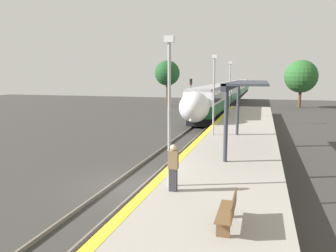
% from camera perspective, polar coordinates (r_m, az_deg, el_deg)
% --- Properties ---
extents(ground_plane, '(120.00, 120.00, 0.00)m').
position_cam_1_polar(ground_plane, '(15.68, -6.77, -10.24)').
color(ground_plane, '#383533').
extents(rail_left, '(0.08, 90.00, 0.15)m').
position_cam_1_polar(rail_left, '(15.94, -9.19, -9.69)').
color(rail_left, slate).
rests_on(rail_left, ground_plane).
extents(rail_right, '(0.08, 90.00, 0.15)m').
position_cam_1_polar(rail_right, '(15.40, -4.26, -10.26)').
color(rail_right, slate).
rests_on(rail_right, ground_plane).
extents(train, '(2.82, 80.09, 3.86)m').
position_cam_1_polar(train, '(67.09, 11.23, 6.17)').
color(train, black).
rests_on(train, ground_plane).
extents(platform_right, '(5.16, 64.00, 0.93)m').
position_cam_1_polar(platform_right, '(14.48, 9.28, -10.00)').
color(platform_right, '#9E998E').
rests_on(platform_right, ground_plane).
extents(platform_bench, '(0.44, 1.69, 0.89)m').
position_cam_1_polar(platform_bench, '(9.50, 10.59, -14.29)').
color(platform_bench, brown).
rests_on(platform_bench, platform_right).
extents(person_waiting, '(0.36, 0.23, 1.73)m').
position_cam_1_polar(person_waiting, '(11.91, 0.91, -7.15)').
color(person_waiting, '#333338').
rests_on(person_waiting, platform_right).
extents(railway_signal, '(0.28, 0.28, 4.70)m').
position_cam_1_polar(railway_signal, '(39.83, 3.99, 5.55)').
color(railway_signal, '#59595E').
rests_on(railway_signal, ground_plane).
extents(lamppost_near, '(0.36, 0.20, 5.58)m').
position_cam_1_polar(lamppost_near, '(12.06, 0.22, 4.08)').
color(lamppost_near, '#9E9EA3').
rests_on(lamppost_near, platform_right).
extents(lamppost_mid, '(0.36, 0.20, 5.58)m').
position_cam_1_polar(lamppost_mid, '(23.13, 7.99, 6.26)').
color(lamppost_mid, '#9E9EA3').
rests_on(lamppost_mid, platform_right).
extents(lamppost_far, '(0.36, 0.20, 5.58)m').
position_cam_1_polar(lamppost_far, '(34.35, 10.73, 6.99)').
color(lamppost_far, '#9E9EA3').
rests_on(lamppost_far, platform_right).
extents(station_canopy, '(2.02, 10.57, 3.83)m').
position_cam_1_polar(station_canopy, '(19.56, 13.08, 6.79)').
color(station_canopy, '#333842').
rests_on(station_canopy, platform_right).
extents(background_tree_left, '(4.12, 4.12, 7.55)m').
position_cam_1_polar(background_tree_left, '(54.50, -0.14, 9.17)').
color(background_tree_left, brown).
rests_on(background_tree_left, ground_plane).
extents(background_tree_right, '(5.11, 5.11, 7.50)m').
position_cam_1_polar(background_tree_right, '(56.10, 22.16, 7.99)').
color(background_tree_right, brown).
rests_on(background_tree_right, ground_plane).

